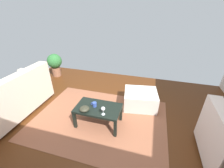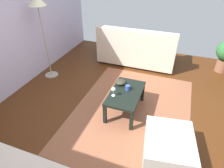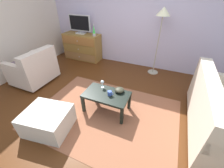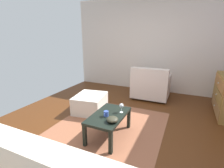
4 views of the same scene
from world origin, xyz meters
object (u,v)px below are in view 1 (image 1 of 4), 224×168
bowl_decorative (84,109)px  coffee_table (98,110)px  mug (94,104)px  couch_large (8,101)px  potted_plant (55,63)px  wine_glass (103,109)px  ottoman (140,99)px

bowl_decorative → coffee_table: bearing=-141.8°
mug → couch_large: 1.76m
coffee_table → couch_large: bearing=8.2°
coffee_table → potted_plant: 2.66m
couch_large → wine_glass: bearing=-177.0°
coffee_table → wine_glass: bearing=134.8°
mug → potted_plant: (2.00, -1.66, 0.00)m
couch_large → potted_plant: size_ratio=2.49×
coffee_table → potted_plant: bearing=-38.9°
bowl_decorative → couch_large: 1.62m
coffee_table → mug: size_ratio=7.27×
ottoman → wine_glass: bearing=60.1°
wine_glass → bowl_decorative: (0.35, -0.00, -0.08)m
mug → bowl_decorative: size_ratio=0.65×
potted_plant → wine_glass: bearing=140.6°
bowl_decorative → mug: bearing=-126.6°
bowl_decorative → potted_plant: 2.62m
wine_glass → potted_plant: potted_plant is taller
coffee_table → mug: 0.12m
wine_glass → mug: (0.23, -0.17, -0.07)m
couch_large → potted_plant: (0.26, -1.93, 0.08)m
ottoman → potted_plant: size_ratio=0.97×
mug → ottoman: size_ratio=0.16×
coffee_table → mug: bearing=-8.2°
mug → potted_plant: 2.60m
potted_plant → bowl_decorative: bearing=135.8°
bowl_decorative → ottoman: 1.32m
wine_glass → potted_plant: size_ratio=0.22×
bowl_decorative → wine_glass: bearing=179.3°
wine_glass → coffee_table: bearing=-45.2°
ottoman → bowl_decorative: bearing=46.4°
coffee_table → wine_glass: 0.28m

